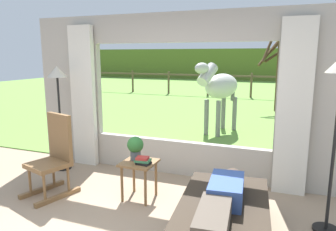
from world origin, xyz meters
name	(u,v)px	position (x,y,z in m)	size (l,w,h in m)	color
back_wall_with_window	(179,98)	(0.00, 2.26, 1.25)	(5.20, 0.12, 2.55)	#ADA599
curtain_panel_left	(83,97)	(-1.69, 2.12, 1.20)	(0.44, 0.10, 2.40)	silver
curtain_panel_right	(294,109)	(1.69, 2.12, 1.20)	(0.44, 0.10, 2.40)	silver
outdoor_pasture_lawn	(253,95)	(0.00, 13.16, 0.01)	(36.00, 21.68, 0.02)	olive
distant_hill_ridge	(268,65)	(0.00, 23.00, 1.20)	(36.00, 2.00, 2.40)	#566C28
recliner_sofa	(222,224)	(1.07, 0.57, 0.22)	(1.07, 1.78, 0.42)	black
reclining_person	(222,198)	(1.07, 0.52, 0.52)	(0.40, 1.44, 0.22)	#334C8C
rocking_chair	(54,156)	(-1.35, 0.94, 0.55)	(0.64, 0.78, 1.12)	brown
side_table	(139,168)	(-0.18, 1.20, 0.43)	(0.44, 0.44, 0.52)	brown
potted_plant	(135,147)	(-0.26, 1.26, 0.70)	(0.22, 0.22, 0.32)	#4C5156
book_stack	(143,161)	(-0.09, 1.14, 0.57)	(0.21, 0.17, 0.10)	black
floor_lamp_left	(58,87)	(-1.92, 1.76, 1.40)	(0.32, 0.32, 1.74)	black
horse	(220,87)	(0.05, 5.15, 1.16)	(0.90, 1.81, 1.73)	#B2B2AD
pasture_tree	(281,69)	(1.29, 8.98, 1.46)	(1.18, 1.26, 2.83)	#4C3823
pasture_fence_line	(251,81)	(0.00, 12.21, 0.74)	(16.10, 0.10, 1.10)	brown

